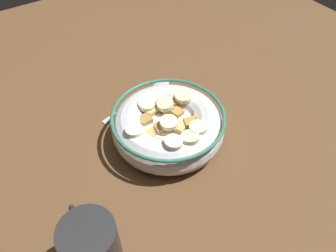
{
  "coord_description": "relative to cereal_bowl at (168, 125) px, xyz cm",
  "views": [
    {
      "loc": [
        -31.08,
        20.88,
        43.41
      ],
      "look_at": [
        0.0,
        0.0,
        3.0
      ],
      "focal_mm": 34.86,
      "sensor_mm": 36.0,
      "label": 1
    }
  ],
  "objects": [
    {
      "name": "spoon",
      "position": [
        11.99,
        -3.79,
        -2.83
      ],
      "size": [
        5.35,
        16.88,
        0.8
      ],
      "color": "#B7B7BC",
      "rests_on": "ground_plane"
    },
    {
      "name": "coffee_mug",
      "position": [
        -12.49,
        19.61,
        1.36
      ],
      "size": [
        9.81,
        6.88,
        9.03
      ],
      "color": "#262628",
      "rests_on": "ground_plane"
    },
    {
      "name": "cereal_bowl",
      "position": [
        0.0,
        0.0,
        0.0
      ],
      "size": [
        19.02,
        19.02,
        6.5
      ],
      "color": "silver",
      "rests_on": "ground_plane"
    },
    {
      "name": "ground_plane",
      "position": [
        0.03,
        -0.01,
        -4.15
      ],
      "size": [
        125.36,
        125.36,
        2.0
      ],
      "primitive_type": "cube",
      "color": "brown"
    }
  ]
}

